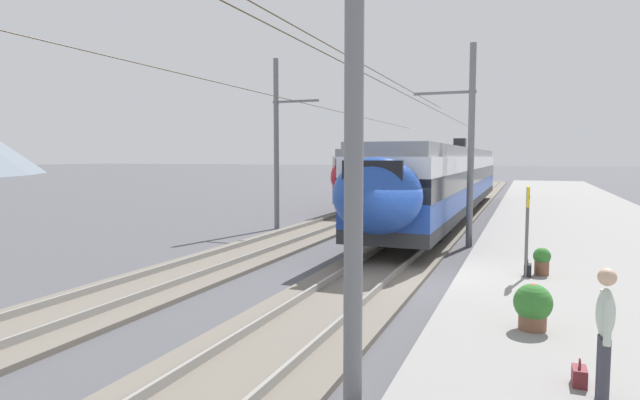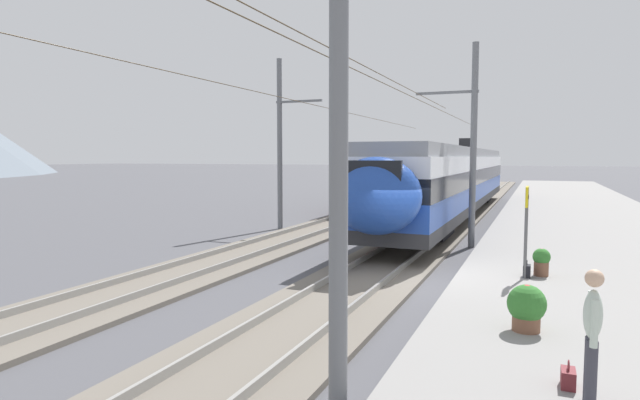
{
  "view_description": "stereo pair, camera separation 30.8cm",
  "coord_description": "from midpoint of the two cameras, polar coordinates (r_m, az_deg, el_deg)",
  "views": [
    {
      "loc": [
        -14.14,
        -2.6,
        3.39
      ],
      "look_at": [
        1.25,
        3.44,
        2.04
      ],
      "focal_mm": 29.71,
      "sensor_mm": 36.0,
      "label": 1
    },
    {
      "loc": [
        -14.03,
        -2.88,
        3.39
      ],
      "look_at": [
        1.25,
        3.44,
        2.04
      ],
      "focal_mm": 29.71,
      "sensor_mm": 36.0,
      "label": 2
    }
  ],
  "objects": [
    {
      "name": "track_far",
      "position": [
        17.11,
        -10.32,
        -6.61
      ],
      "size": [
        120.0,
        3.0,
        0.28
      ],
      "color": "#6B6359",
      "rests_on": "ground"
    },
    {
      "name": "handbag_beside_passenger",
      "position": [
        8.17,
        26.19,
        -16.81
      ],
      "size": [
        0.32,
        0.18,
        0.37
      ],
      "color": "maroon",
      "rests_on": "platform_slab"
    },
    {
      "name": "potted_plant_platform_edge",
      "position": [
        10.18,
        22.19,
        -10.49
      ],
      "size": [
        0.67,
        0.67,
        0.82
      ],
      "color": "brown",
      "rests_on": "platform_slab"
    },
    {
      "name": "catenary_mast_west",
      "position": [
        6.62,
        2.27,
        12.29
      ],
      "size": [
        40.51,
        2.32,
        8.22
      ],
      "color": "slate",
      "rests_on": "ground"
    },
    {
      "name": "train_far_track",
      "position": [
        40.52,
        9.48,
        2.94
      ],
      "size": [
        24.51,
        2.96,
        4.27
      ],
      "color": "#2D2D30",
      "rests_on": "track_far"
    },
    {
      "name": "platform_slab",
      "position": [
        14.64,
        31.48,
        -8.75
      ],
      "size": [
        120.0,
        8.24,
        0.34
      ],
      "primitive_type": "cube",
      "color": "gray",
      "rests_on": "ground"
    },
    {
      "name": "potted_plant_by_shelter",
      "position": [
        14.87,
        23.3,
        -5.99
      ],
      "size": [
        0.44,
        0.44,
        0.71
      ],
      "color": "brown",
      "rests_on": "platform_slab"
    },
    {
      "name": "catenary_mast_mid",
      "position": [
        20.59,
        16.22,
        6.09
      ],
      "size": [
        40.51,
        2.32,
        7.58
      ],
      "color": "slate",
      "rests_on": "ground"
    },
    {
      "name": "ground_plane",
      "position": [
        14.74,
        11.31,
        -8.73
      ],
      "size": [
        400.0,
        400.0,
        0.0
      ],
      "primitive_type": "plane",
      "color": "#4C4C51"
    },
    {
      "name": "catenary_mast_far_side",
      "position": [
        24.87,
        -3.72,
        6.36
      ],
      "size": [
        40.51,
        2.28,
        7.92
      ],
      "color": "slate",
      "rests_on": "ground"
    },
    {
      "name": "train_near_platform",
      "position": [
        29.6,
        14.42,
        2.26
      ],
      "size": [
        30.8,
        2.92,
        4.27
      ],
      "color": "#2D2D30",
      "rests_on": "track_near"
    },
    {
      "name": "passenger_walking",
      "position": [
        7.53,
        28.34,
        -12.16
      ],
      "size": [
        0.53,
        0.22,
        1.69
      ],
      "color": "#383842",
      "rests_on": "platform_slab"
    },
    {
      "name": "track_near",
      "position": [
        15.06,
        5.96,
        -8.11
      ],
      "size": [
        120.0,
        3.0,
        0.28
      ],
      "color": "#6B6359",
      "rests_on": "ground"
    },
    {
      "name": "platform_sign",
      "position": [
        14.25,
        21.94,
        -1.14
      ],
      "size": [
        0.7,
        0.08,
        2.31
      ],
      "color": "#59595B",
      "rests_on": "platform_slab"
    },
    {
      "name": "handbag_near_sign",
      "position": [
        14.61,
        21.95,
        -7.09
      ],
      "size": [
        0.32,
        0.18,
        0.45
      ],
      "color": "black",
      "rests_on": "platform_slab"
    }
  ]
}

